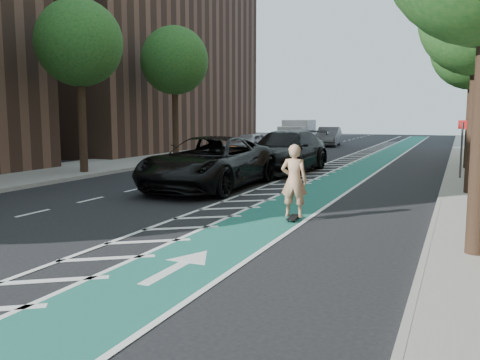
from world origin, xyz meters
The scene contains 22 objects.
ground centered at (0.00, 0.00, 0.00)m, with size 120.00×120.00×0.00m, color black.
bike_lane centered at (3.00, 10.00, 0.01)m, with size 2.00×90.00×0.01m, color #17534A.
buffer_strip centered at (1.50, 10.00, 0.01)m, with size 1.40×90.00×0.01m, color silver.
sidewalk_left centered at (-9.50, 10.00, 0.07)m, with size 5.00×90.00×0.15m, color gray.
curb_right centered at (7.05, 10.00, 0.08)m, with size 0.12×90.00×0.16m, color gray.
curb_left centered at (-7.05, 10.00, 0.08)m, with size 0.12×90.00×0.16m, color gray.
building_left_far centered at (-17.50, 24.00, 9.00)m, with size 14.00×22.00×18.00m, color brown.
tree_r_c centered at (7.90, 8.00, 5.77)m, with size 4.20×4.20×7.90m.
tree_l_c centered at (-7.90, 8.00, 5.77)m, with size 4.20×4.20×7.90m.
tree_r_d centered at (7.90, 16.00, 5.77)m, with size 4.20×4.20×7.90m.
tree_l_d centered at (-7.90, 16.00, 5.77)m, with size 4.20×4.20×7.90m.
sign_post centered at (7.60, 12.00, 1.35)m, with size 0.35×0.08×2.47m.
skateboard centered at (3.70, 1.96, 0.08)m, with size 0.29×0.78×0.10m.
skateboarder centered at (3.70, 1.96, 1.04)m, with size 0.68×0.45×1.87m, color tan.
suv_near centered at (-0.89, 6.25, 0.95)m, with size 3.15×6.84×1.90m, color black.
suv_far centered at (0.00, 12.36, 0.97)m, with size 2.72×6.70×1.94m, color black.
car_silver centered at (-5.66, 21.61, 0.74)m, with size 1.74×4.32×1.47m, color #ABAAB0.
car_grey centered at (-2.80, 32.39, 0.81)m, with size 1.71×4.91×1.62m, color #4E4F53.
box_truck centered at (-6.22, 34.48, 1.00)m, with size 2.54×5.30×2.17m.
barrel_a centered at (-2.20, 6.57, 0.41)m, with size 0.63×0.63×0.86m.
barrel_b centered at (-2.90, 14.00, 0.39)m, with size 0.61×0.61×0.83m.
barrel_c centered at (-4.00, 14.92, 0.45)m, with size 0.70×0.70×0.96m.
Camera 1 is at (7.55, -10.36, 2.73)m, focal length 38.00 mm.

